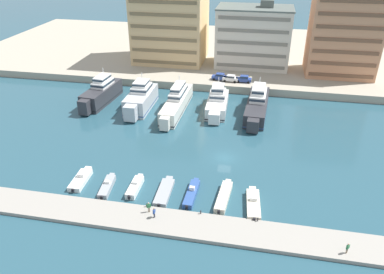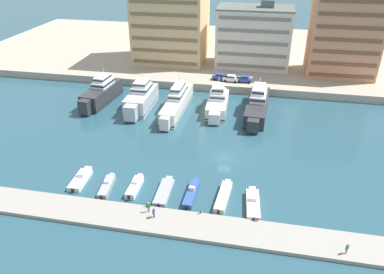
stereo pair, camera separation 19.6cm
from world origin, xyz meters
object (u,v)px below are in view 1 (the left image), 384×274
at_px(motorboat_grey_left, 107,186).
at_px(motorboat_blue_center, 192,193).
at_px(yacht_charcoal_far_left, 101,93).
at_px(motorboat_white_mid_left, 135,187).
at_px(yacht_ivory_mid_left, 177,102).
at_px(pedestrian_near_edge, 348,247).
at_px(pedestrian_mid_deck, 154,212).
at_px(car_blue_mid_left, 244,79).
at_px(car_blue_far_left, 220,76).
at_px(car_white_left, 231,78).
at_px(yacht_charcoal_center, 257,104).
at_px(motorboat_white_far_left, 81,179).
at_px(yacht_white_center_left, 217,102).
at_px(motorboat_cream_mid_right, 253,204).
at_px(motorboat_grey_center_left, 164,192).
at_px(yacht_silver_left, 141,99).
at_px(pedestrian_far_side, 149,206).
at_px(motorboat_cream_center_right, 224,197).

distance_m(motorboat_grey_left, motorboat_blue_center, 14.05).
distance_m(yacht_charcoal_far_left, motorboat_white_mid_left, 38.22).
xyz_separation_m(yacht_ivory_mid_left, pedestrian_near_edge, (31.92, -40.06, -0.63)).
bearing_deg(pedestrian_near_edge, yacht_charcoal_far_left, 141.18).
bearing_deg(pedestrian_mid_deck, yacht_charcoal_far_left, 122.28).
bearing_deg(car_blue_mid_left, car_blue_far_left, 175.55).
bearing_deg(car_white_left, motorboat_white_mid_left, -102.43).
bearing_deg(yacht_charcoal_center, motorboat_white_mid_left, -118.40).
height_order(motorboat_white_far_left, car_white_left, car_white_left).
bearing_deg(car_white_left, yacht_white_center_left, -96.11).
xyz_separation_m(car_blue_far_left, pedestrian_mid_deck, (-2.38, -55.49, -1.39)).
height_order(motorboat_blue_center, motorboat_cream_mid_right, motorboat_cream_mid_right).
relative_size(motorboat_white_mid_left, motorboat_grey_center_left, 0.81).
bearing_deg(yacht_charcoal_far_left, motorboat_grey_left, -65.72).
bearing_deg(yacht_silver_left, car_blue_mid_left, 36.67).
distance_m(yacht_silver_left, motorboat_white_far_left, 30.84).
height_order(pedestrian_mid_deck, pedestrian_far_side, pedestrian_far_side).
bearing_deg(yacht_silver_left, motorboat_grey_center_left, -65.85).
height_order(motorboat_blue_center, pedestrian_near_edge, pedestrian_near_edge).
relative_size(yacht_charcoal_center, car_blue_far_left, 5.08).
relative_size(yacht_charcoal_center, motorboat_cream_center_right, 2.51).
height_order(motorboat_blue_center, car_white_left, car_white_left).
relative_size(yacht_ivory_mid_left, motorboat_cream_center_right, 2.59).
bearing_deg(motorboat_white_mid_left, pedestrian_far_side, -53.98).
distance_m(motorboat_white_far_left, motorboat_blue_center, 19.17).
distance_m(yacht_silver_left, yacht_charcoal_center, 27.43).
bearing_deg(motorboat_blue_center, motorboat_cream_mid_right, -4.86).
bearing_deg(motorboat_cream_center_right, car_blue_far_left, 98.18).
bearing_deg(yacht_charcoal_center, pedestrian_mid_deck, -107.87).
relative_size(car_blue_mid_left, pedestrian_mid_deck, 2.46).
bearing_deg(yacht_charcoal_far_left, yacht_white_center_left, 1.52).
xyz_separation_m(yacht_white_center_left, motorboat_cream_center_right, (5.56, -33.30, -1.50)).
distance_m(motorboat_grey_center_left, motorboat_blue_center, 4.44).
distance_m(yacht_white_center_left, pedestrian_far_side, 39.45).
distance_m(motorboat_cream_mid_right, pedestrian_far_side, 15.98).
relative_size(yacht_charcoal_far_left, pedestrian_far_side, 9.91).
distance_m(motorboat_cream_mid_right, car_blue_mid_left, 49.32).
bearing_deg(yacht_white_center_left, motorboat_grey_center_left, -96.82).
bearing_deg(car_white_left, pedestrian_mid_deck, -95.60).
bearing_deg(pedestrian_mid_deck, motorboat_blue_center, 58.36).
relative_size(motorboat_white_far_left, motorboat_grey_left, 1.04).
distance_m(yacht_silver_left, car_white_left, 25.93).
bearing_deg(yacht_ivory_mid_left, motorboat_grey_center_left, -80.51).
relative_size(pedestrian_mid_deck, pedestrian_far_side, 0.97).
xyz_separation_m(yacht_white_center_left, yacht_charcoal_center, (9.25, 0.33, 0.14)).
distance_m(yacht_silver_left, motorboat_cream_mid_right, 42.57).
relative_size(motorboat_white_far_left, pedestrian_near_edge, 4.33).
relative_size(motorboat_grey_center_left, motorboat_cream_mid_right, 0.99).
relative_size(yacht_silver_left, motorboat_cream_center_right, 1.89).
xyz_separation_m(motorboat_cream_center_right, car_blue_mid_left, (-0.49, 48.13, 2.43)).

